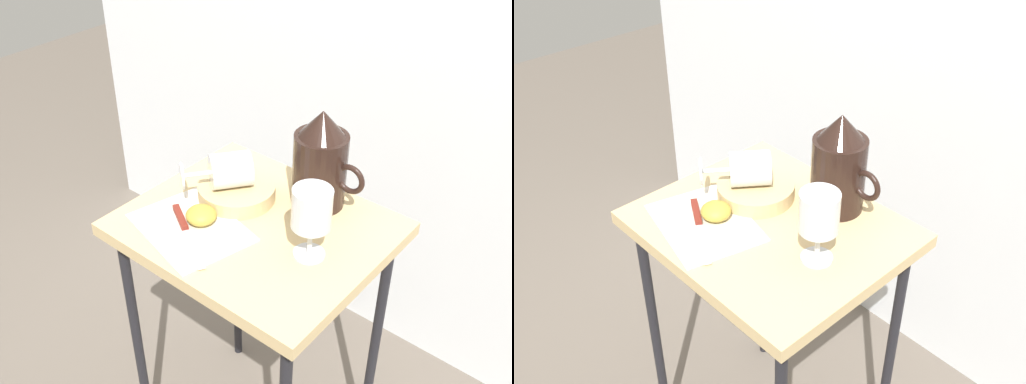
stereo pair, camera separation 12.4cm
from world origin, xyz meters
The scene contains 8 objects.
table centered at (0.00, 0.00, 0.65)m, with size 0.53×0.45×0.73m.
linen_napkin centered at (-0.09, -0.10, 0.73)m, with size 0.24×0.18×0.00m, color silver.
basket_tray centered at (-0.09, 0.04, 0.75)m, with size 0.17×0.17×0.04m, color tan.
pitcher centered at (0.06, 0.15, 0.82)m, with size 0.17×0.12×0.23m.
wine_glass_upright centered at (0.15, -0.01, 0.83)m, with size 0.08×0.08×0.15m.
wine_glass_tipped_near centered at (-0.10, 0.03, 0.80)m, with size 0.15×0.16×0.08m.
apple_half_left centered at (-0.09, -0.07, 0.75)m, with size 0.07×0.07×0.04m, color #B29938.
knife centered at (-0.10, -0.11, 0.74)m, with size 0.19×0.12×0.01m.
Camera 2 is at (0.75, -0.70, 1.51)m, focal length 42.75 mm.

